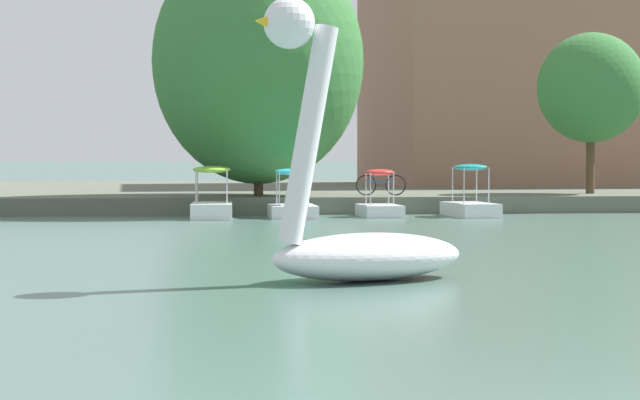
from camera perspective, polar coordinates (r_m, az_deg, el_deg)
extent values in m
cube|color=#5B6051|center=(46.88, -2.63, 0.34)|extent=(123.32, 23.87, 0.55)
ellipsoid|color=white|center=(16.60, 2.51, -2.95)|extent=(3.40, 2.38, 0.72)
cylinder|color=white|center=(16.10, -0.61, 3.40)|extent=(1.01, 0.64, 3.23)
sphere|color=white|center=(16.09, -1.60, 9.15)|extent=(0.95, 0.95, 0.75)
cone|color=yellow|center=(15.97, -2.60, 9.20)|extent=(0.58, 0.55, 0.41)
cube|color=white|center=(34.41, 7.79, -0.49)|extent=(1.44, 2.50, 0.42)
ellipsoid|color=teal|center=(34.37, 7.80, 1.69)|extent=(1.13, 1.43, 0.20)
cylinder|color=#B7B7BF|center=(34.75, 6.88, 0.80)|extent=(0.04, 0.04, 1.10)
cylinder|color=#B7B7BF|center=(35.02, 8.11, 0.80)|extent=(0.04, 0.04, 1.10)
cylinder|color=#B7B7BF|center=(33.75, 7.47, 0.75)|extent=(0.04, 0.04, 1.10)
cylinder|color=#B7B7BF|center=(34.02, 8.73, 0.75)|extent=(0.04, 0.04, 1.10)
cube|color=white|center=(34.05, 3.10, -0.55)|extent=(1.26, 2.05, 0.37)
ellipsoid|color=red|center=(34.01, 3.11, 1.44)|extent=(0.94, 0.95, 0.20)
cylinder|color=#B7B7BF|center=(34.31, 2.40, 0.61)|extent=(0.04, 0.04, 1.00)
cylinder|color=#B7B7BF|center=(34.45, 3.57, 0.62)|extent=(0.04, 0.04, 1.00)
cylinder|color=#B7B7BF|center=(33.59, 2.63, 0.58)|extent=(0.04, 0.04, 1.00)
cylinder|color=#B7B7BF|center=(33.74, 3.83, 0.58)|extent=(0.04, 0.04, 1.00)
cube|color=white|center=(33.57, -1.44, -0.58)|extent=(1.41, 2.35, 0.38)
ellipsoid|color=#2DB7D1|center=(33.53, -1.44, 1.47)|extent=(1.11, 1.39, 0.20)
cylinder|color=#B7B7BF|center=(34.06, -2.26, 0.63)|extent=(0.04, 0.04, 1.01)
cylinder|color=#B7B7BF|center=(34.14, -0.78, 0.64)|extent=(0.04, 0.04, 1.01)
cylinder|color=#B7B7BF|center=(32.96, -2.12, 0.58)|extent=(0.04, 0.04, 1.01)
cylinder|color=#B7B7BF|center=(33.04, -0.60, 0.58)|extent=(0.04, 0.04, 1.01)
cube|color=white|center=(33.17, -5.62, -0.55)|extent=(1.28, 2.42, 0.46)
ellipsoid|color=#8CCC38|center=(33.13, -5.63, 1.59)|extent=(1.18, 1.52, 0.20)
cylinder|color=#B7B7BF|center=(33.75, -6.37, 0.74)|extent=(0.04, 0.04, 1.00)
cylinder|color=#B7B7BF|center=(33.73, -4.83, 0.75)|extent=(0.04, 0.04, 1.00)
cylinder|color=#B7B7BF|center=(32.56, -6.45, 0.69)|extent=(0.04, 0.04, 1.00)
cylinder|color=#B7B7BF|center=(32.54, -4.85, 0.69)|extent=(0.04, 0.04, 1.00)
cylinder|color=#4C3823|center=(36.49, -3.21, 3.29)|extent=(0.32, 0.32, 3.92)
ellipsoid|color=#387538|center=(36.62, -3.22, 7.19)|extent=(8.27, 8.21, 8.11)
cylinder|color=#4C3823|center=(39.71, 13.83, 2.67)|extent=(0.30, 0.30, 3.24)
ellipsoid|color=#387538|center=(39.78, 13.86, 5.67)|extent=(5.01, 4.91, 3.85)
torus|color=black|center=(36.86, 3.94, 0.78)|extent=(0.69, 0.14, 0.69)
torus|color=black|center=(36.85, 2.40, 0.78)|extent=(0.69, 0.14, 0.69)
cube|color=#1E59A5|center=(36.85, 3.17, 0.95)|extent=(0.89, 0.17, 0.04)
cylinder|color=#1E59A5|center=(36.84, 2.87, 1.11)|extent=(0.03, 0.03, 0.29)
cube|color=navy|center=(49.45, 7.97, 1.87)|extent=(5.01, 2.17, 1.94)
cube|color=black|center=(49.45, 7.97, 2.32)|extent=(4.63, 2.17, 0.54)
cube|color=#996B56|center=(54.09, 14.69, 7.93)|extent=(22.55, 12.59, 13.40)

